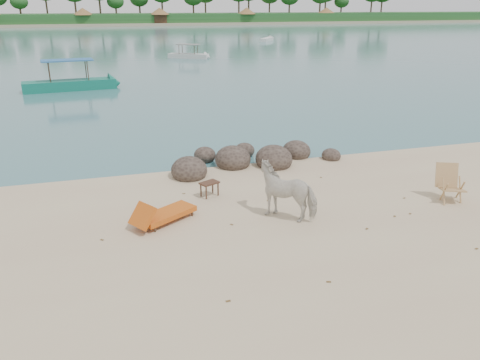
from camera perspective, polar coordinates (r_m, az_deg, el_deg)
The scene contains 12 objects.
water at distance 99.43m, azimuth -14.65°, elevation 16.83°, with size 400.00×400.00×0.00m, color #3C6F79.
far_shore at distance 179.33m, azimuth -15.83°, elevation 18.12°, with size 420.00×90.00×1.40m, color tan.
far_scenery at distance 145.98m, azimuth -15.61°, elevation 18.98°, with size 420.00×18.00×9.50m.
boulders at distance 16.67m, azimuth 0.89°, elevation 2.46°, with size 6.35×2.98×0.98m.
cow at distance 12.52m, azimuth 5.88°, elevation -1.38°, with size 0.78×1.72×1.45m, color white.
side_table at distance 13.92m, azimuth -3.74°, elevation -1.24°, with size 0.55×0.35×0.44m, color #382016, non-canonical shape.
lounge_chair at distance 12.45m, azimuth -8.89°, elevation -3.83°, with size 1.95×0.68×0.59m, color #C46017, non-canonical shape.
deck_chair at distance 14.75m, azimuth 24.54°, elevation -0.58°, with size 0.68×0.74×1.06m, color tan, non-canonical shape.
boat_near at distance 34.19m, azimuth -20.29°, elevation 13.04°, with size 6.71×1.51×3.26m, color #0F6755, non-canonical shape.
boat_mid at distance 52.66m, azimuth -6.35°, elevation 15.90°, with size 4.92×1.11×2.41m, color beige, non-canonical shape.
boat_far at distance 78.26m, azimuth 3.29°, elevation 16.80°, with size 4.95×1.11×0.58m, color silver, non-canonical shape.
dead_leaves at distance 12.14m, azimuth 11.45°, elevation -6.17°, with size 8.75×7.53×0.00m.
Camera 1 is at (-3.89, -9.21, 5.38)m, focal length 35.00 mm.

